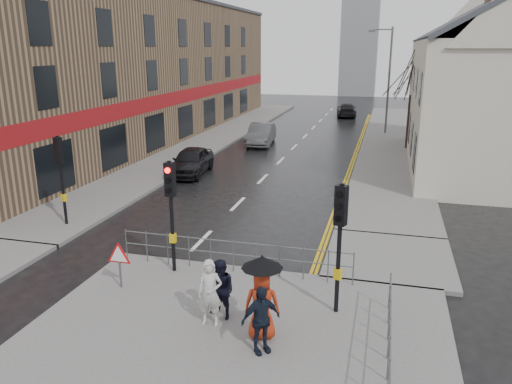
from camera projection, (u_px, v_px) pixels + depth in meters
The scene contains 24 objects.
ground at pixel (166, 277), 15.03m from camera, with size 120.00×120.00×0.00m, color black.
near_pavement at pixel (224, 357), 11.02m from camera, with size 10.00×9.00×0.14m, color #605E5B.
left_pavement at pixel (215, 137), 37.96m from camera, with size 4.00×44.00×0.14m, color #605E5B.
right_pavement at pixel (391, 140), 36.62m from camera, with size 4.00×40.00×0.14m, color #605E5B.
pavement_bridge_right at pixel (389, 258), 16.20m from camera, with size 4.00×4.20×0.14m, color #605E5B.
building_left_terrace at pixel (139, 70), 37.00m from camera, with size 8.00×42.00×10.00m, color brown.
building_right_cream at pixel (500, 82), 27.45m from camera, with size 9.00×16.40×10.10m.
church_tower at pixel (360, 30), 69.70m from camera, with size 5.00×5.00×18.00m, color gray.
traffic_signal_near_left at pixel (171, 197), 14.47m from camera, with size 0.28×0.27×3.40m.
traffic_signal_near_right at pixel (340, 226), 12.13m from camera, with size 0.34×0.33×3.40m.
traffic_signal_far_left at pixel (60, 165), 18.48m from camera, with size 0.34×0.33×3.40m.
guard_railing_front at pixel (233, 249), 14.87m from camera, with size 7.14×0.04×1.00m.
guard_railing_side at pixel (390, 330), 10.64m from camera, with size 0.04×4.54×1.00m.
warning_sign at pixel (119, 258), 13.81m from camera, with size 0.80×0.07×1.35m.
street_lamp at pixel (387, 74), 38.28m from camera, with size 1.83×0.25×8.00m.
tree_near at pixel (413, 72), 32.17m from camera, with size 2.40×2.40×6.58m.
tree_far at pixel (415, 76), 39.67m from camera, with size 2.40×2.40×5.64m.
pedestrian_a at pixel (210, 293), 11.98m from camera, with size 0.61×0.40×1.67m, color #B8B8B4.
pedestrian_b at pixel (221, 290), 12.28m from camera, with size 0.74×0.58×1.53m, color black.
pedestrian_with_umbrella at pixel (262, 294), 11.35m from camera, with size 0.96×0.96×2.03m.
pedestrian_d at pixel (261, 320), 10.88m from camera, with size 0.92×0.38×1.57m, color black.
car_parked at pixel (191, 161), 26.95m from camera, with size 1.72×4.27×1.45m, color black.
car_mid at pixel (261, 134), 35.10m from camera, with size 1.57×4.51×1.48m, color #3D3F41.
car_far at pixel (347, 110), 49.49m from camera, with size 1.84×4.53×1.31m, color black.
Camera 1 is at (6.14, -12.56, 6.65)m, focal length 35.00 mm.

